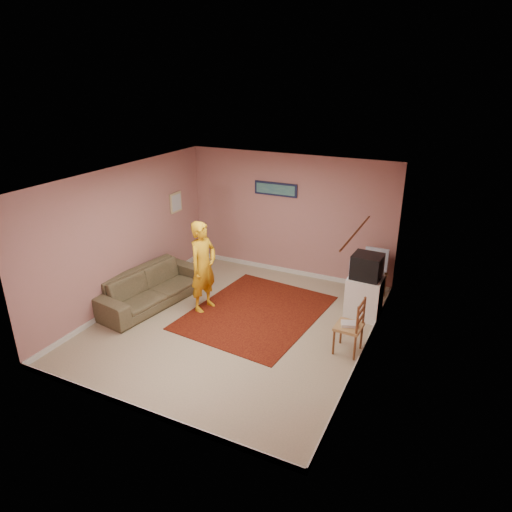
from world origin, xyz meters
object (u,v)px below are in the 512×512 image
at_px(tv_cabinet, 364,297).
at_px(person, 203,267).
at_px(chair_a, 374,270).
at_px(sofa, 151,287).
at_px(crt_tv, 367,266).
at_px(chair_b, 349,320).

height_order(tv_cabinet, person, person).
height_order(chair_a, sofa, chair_a).
distance_m(tv_cabinet, sofa, 3.95).
height_order(crt_tv, chair_b, crt_tv).
relative_size(tv_cabinet, chair_b, 1.51).
xyz_separation_m(crt_tv, sofa, (-3.74, -1.25, -0.64)).
height_order(sofa, person, person).
relative_size(chair_b, person, 0.29).
bearing_deg(crt_tv, sofa, -158.78).
bearing_deg(person, crt_tv, -61.24).
bearing_deg(sofa, tv_cabinet, -62.23).
bearing_deg(chair_a, tv_cabinet, -83.56).
bearing_deg(tv_cabinet, crt_tv, 177.26).
xyz_separation_m(crt_tv, chair_b, (0.06, -1.25, -0.41)).
distance_m(chair_a, chair_b, 2.05).
bearing_deg(crt_tv, person, -157.00).
xyz_separation_m(chair_a, chair_b, (0.06, -2.05, -0.02)).
relative_size(tv_cabinet, crt_tv, 1.42).
height_order(chair_a, person, person).
bearing_deg(tv_cabinet, sofa, -161.55).
bearing_deg(person, tv_cabinet, -61.28).
bearing_deg(chair_a, crt_tv, -83.93).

